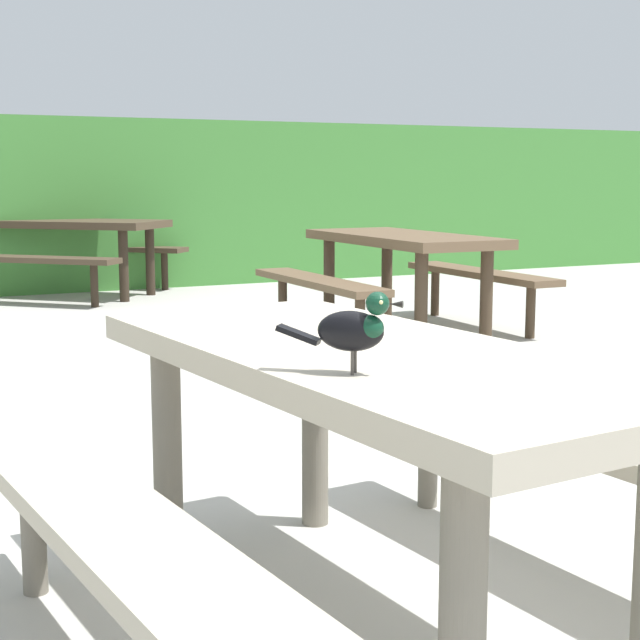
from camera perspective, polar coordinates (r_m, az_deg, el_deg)
ground_plane at (r=2.96m, az=6.18°, el=-14.97°), size 60.00×60.00×0.00m
picnic_table_foreground at (r=2.52m, az=2.83°, el=-5.72°), size 1.82×1.86×0.74m
bird_grackle at (r=2.13m, az=2.07°, el=-0.47°), size 0.23×0.21×0.18m
picnic_table_mid_left at (r=7.31m, az=4.85°, el=3.60°), size 1.71×1.81×0.74m
picnic_table_mid_right at (r=9.84m, az=-14.30°, el=4.61°), size 2.40×2.40×0.74m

